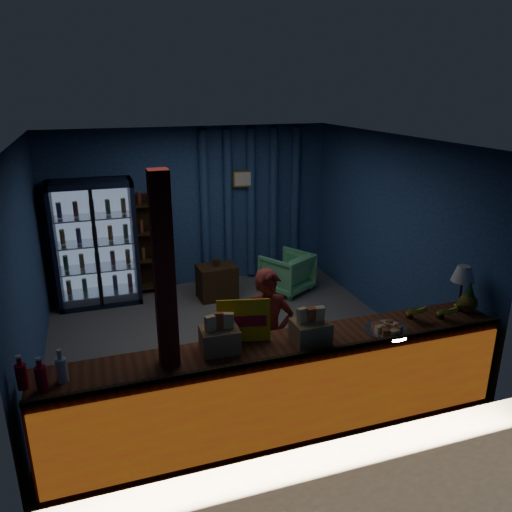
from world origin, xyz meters
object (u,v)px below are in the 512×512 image
(table_lamp, at_px, (463,275))
(pastry_tray, at_px, (387,329))
(shopkeeper, at_px, (268,335))
(green_chair, at_px, (287,272))

(table_lamp, bearing_deg, pastry_tray, -167.52)
(shopkeeper, bearing_deg, green_chair, 75.74)
(green_chair, height_order, pastry_tray, pastry_tray)
(shopkeeper, distance_m, table_lamp, 2.12)
(table_lamp, bearing_deg, green_chair, 102.61)
(green_chair, height_order, table_lamp, table_lamp)
(shopkeeper, relative_size, green_chair, 2.04)
(green_chair, distance_m, pastry_tray, 3.42)
(pastry_tray, distance_m, table_lamp, 1.10)
(green_chair, relative_size, table_lamp, 1.49)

